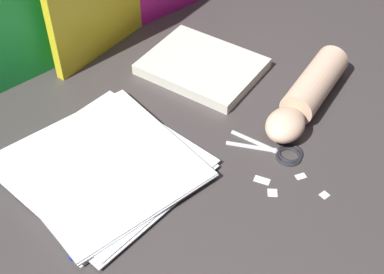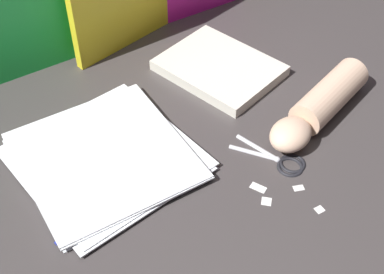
{
  "view_description": "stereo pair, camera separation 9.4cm",
  "coord_description": "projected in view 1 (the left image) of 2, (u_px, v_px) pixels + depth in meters",
  "views": [
    {
      "loc": [
        -0.46,
        -0.48,
        0.73
      ],
      "look_at": [
        -0.01,
        0.01,
        0.06
      ],
      "focal_mm": 50.0,
      "sensor_mm": 36.0,
      "label": 1
    },
    {
      "loc": [
        -0.38,
        -0.54,
        0.73
      ],
      "look_at": [
        -0.01,
        0.01,
        0.06
      ],
      "focal_mm": 50.0,
      "sensor_mm": 36.0,
      "label": 2
    }
  ],
  "objects": [
    {
      "name": "paper_scrap_mid",
      "position": [
        262.0,
        180.0,
        0.95
      ],
      "size": [
        0.03,
        0.03,
        0.0
      ],
      "color": "white",
      "rests_on": "ground_plane"
    },
    {
      "name": "scissors",
      "position": [
        278.0,
        150.0,
        1.0
      ],
      "size": [
        0.11,
        0.15,
        0.01
      ],
      "color": "silver",
      "rests_on": "ground_plane"
    },
    {
      "name": "pen",
      "position": [
        103.0,
        229.0,
        0.87
      ],
      "size": [
        0.15,
        0.03,
        0.01
      ],
      "color": "#2333B2",
      "rests_on": "ground_plane"
    },
    {
      "name": "book_closed",
      "position": [
        202.0,
        66.0,
        1.17
      ],
      "size": [
        0.24,
        0.28,
        0.02
      ],
      "color": "silver",
      "rests_on": "ground_plane"
    },
    {
      "name": "paper_stack",
      "position": [
        105.0,
        166.0,
        0.96
      ],
      "size": [
        0.32,
        0.33,
        0.02
      ],
      "color": "white",
      "rests_on": "ground_plane"
    },
    {
      "name": "paper_scrap_side",
      "position": [
        325.0,
        195.0,
        0.93
      ],
      "size": [
        0.02,
        0.02,
        0.0
      ],
      "color": "white",
      "rests_on": "ground_plane"
    },
    {
      "name": "hand_forearm",
      "position": [
        308.0,
        94.0,
        1.07
      ],
      "size": [
        0.29,
        0.14,
        0.07
      ],
      "color": "beige",
      "rests_on": "ground_plane"
    },
    {
      "name": "ground_plane",
      "position": [
        197.0,
        161.0,
        0.98
      ],
      "size": [
        6.0,
        6.0,
        0.0
      ],
      "primitive_type": "plane",
      "color": "#3D3838"
    },
    {
      "name": "paper_scrap_far",
      "position": [
        301.0,
        176.0,
        0.96
      ],
      "size": [
        0.02,
        0.02,
        0.0
      ],
      "color": "white",
      "rests_on": "ground_plane"
    },
    {
      "name": "paper_scrap_near",
      "position": [
        272.0,
        193.0,
        0.93
      ],
      "size": [
        0.02,
        0.02,
        0.0
      ],
      "color": "white",
      "rests_on": "ground_plane"
    }
  ]
}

